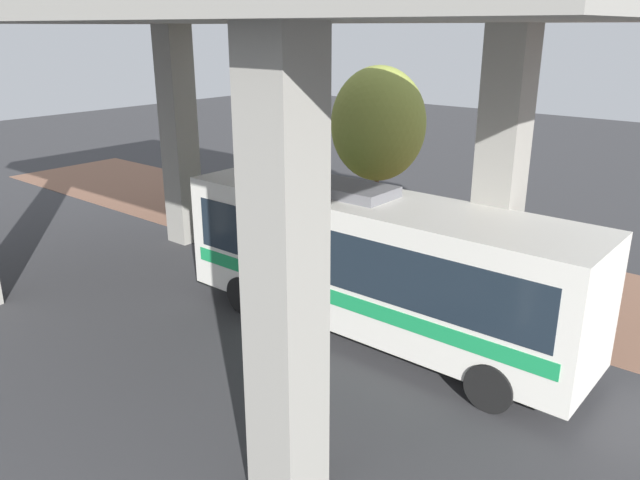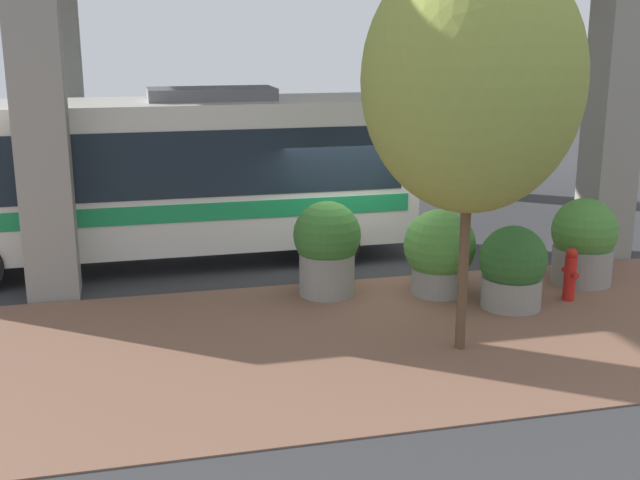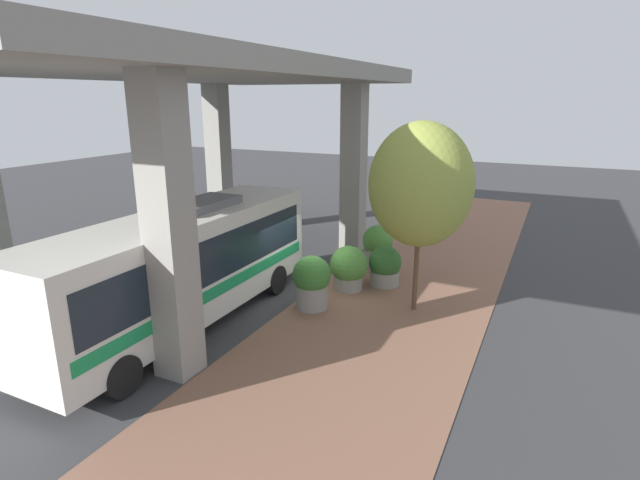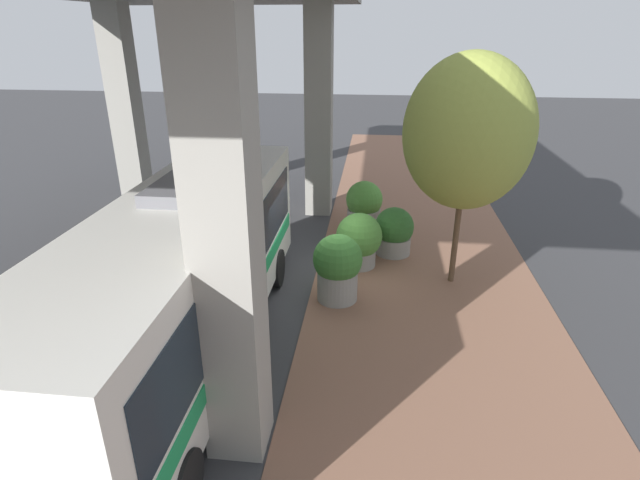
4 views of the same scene
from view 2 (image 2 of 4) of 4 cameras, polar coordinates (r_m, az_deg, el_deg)
ground_plane at (r=15.58m, az=2.65°, el=-2.89°), size 80.00×80.00×0.00m
sidewalk_strip at (r=12.89m, az=6.43°, el=-6.74°), size 6.00×40.00×0.02m
bus at (r=16.60m, az=-11.01°, el=4.86°), size 2.61×10.10×3.59m
fire_hydrant at (r=14.93m, az=17.35°, el=-2.35°), size 0.44×0.21×0.98m
planter_front at (r=14.24m, az=13.54°, el=-1.98°), size 1.17×1.17×1.47m
planter_middle at (r=14.47m, az=0.51°, el=-0.49°), size 1.23×1.23×1.75m
planter_back at (r=15.96m, az=18.24°, el=-0.12°), size 1.22×1.22×1.66m
planter_extra at (r=14.70m, az=8.49°, el=-0.85°), size 1.31×1.31×1.58m
street_tree_near at (r=11.59m, az=10.77°, el=11.08°), size 3.13×3.13×5.90m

